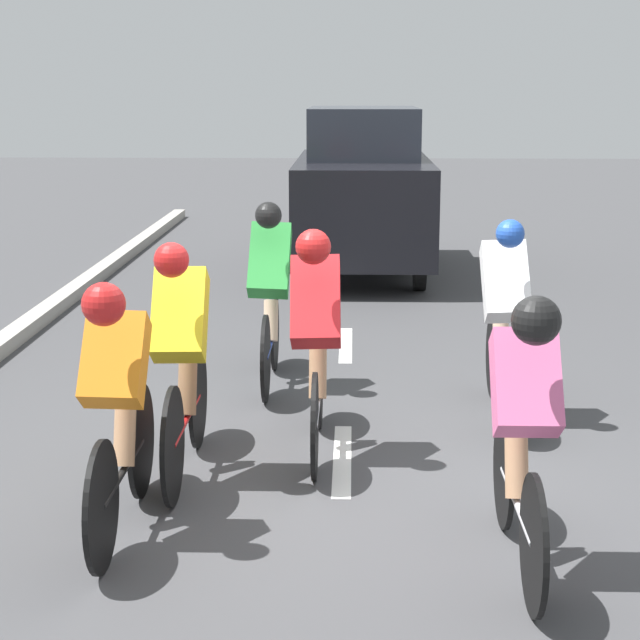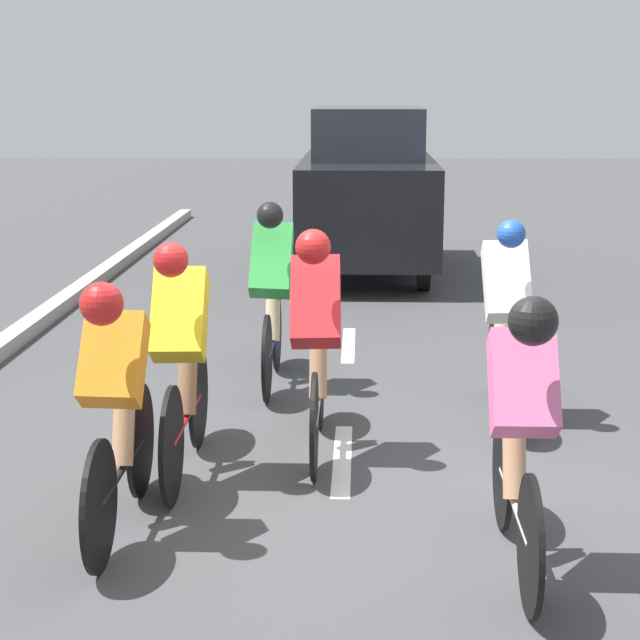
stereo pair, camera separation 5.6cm
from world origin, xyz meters
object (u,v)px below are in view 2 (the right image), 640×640
(cyclist_red, at_px, (316,336))
(cyclist_yellow, at_px, (182,356))
(cyclist_white, at_px, (505,316))
(cyclist_pink, at_px, (521,425))
(cyclist_orange, at_px, (116,402))
(cyclist_green, at_px, (272,291))
(support_car, at_px, (367,191))

(cyclist_red, xyz_separation_m, cyclist_yellow, (0.82, 0.44, -0.03))
(cyclist_white, height_order, cyclist_pink, cyclist_white)
(cyclist_white, bearing_deg, cyclist_orange, 42.85)
(cyclist_green, relative_size, cyclist_red, 0.97)
(cyclist_yellow, bearing_deg, cyclist_white, -149.31)
(cyclist_white, distance_m, cyclist_yellow, 2.52)
(cyclist_green, bearing_deg, cyclist_orange, 78.81)
(cyclist_orange, xyz_separation_m, support_car, (-1.39, -8.53, 0.31))
(support_car, bearing_deg, cyclist_orange, 80.76)
(cyclist_yellow, bearing_deg, support_car, -98.82)
(cyclist_green, distance_m, cyclist_white, 1.95)
(cyclist_red, distance_m, cyclist_orange, 1.70)
(cyclist_red, bearing_deg, cyclist_orange, 52.91)
(cyclist_green, height_order, cyclist_pink, cyclist_green)
(cyclist_green, bearing_deg, cyclist_white, 155.92)
(cyclist_orange, bearing_deg, support_car, -99.24)
(cyclist_orange, height_order, cyclist_pink, cyclist_pink)
(cyclist_red, xyz_separation_m, cyclist_white, (-1.35, -0.85, -0.03))
(cyclist_pink, bearing_deg, cyclist_orange, -10.41)
(cyclist_yellow, bearing_deg, cyclist_green, -100.52)
(cyclist_white, xyz_separation_m, cyclist_pink, (0.26, 2.59, 0.00))
(cyclist_white, bearing_deg, cyclist_red, 32.10)
(cyclist_green, distance_m, cyclist_yellow, 2.12)
(cyclist_white, bearing_deg, cyclist_yellow, 30.69)
(cyclist_orange, height_order, cyclist_yellow, cyclist_yellow)
(cyclist_orange, bearing_deg, cyclist_green, -101.19)
(cyclist_green, distance_m, cyclist_orange, 3.05)
(cyclist_orange, xyz_separation_m, cyclist_pink, (-2.11, 0.39, 0.02))
(cyclist_green, height_order, cyclist_white, cyclist_green)
(cyclist_red, bearing_deg, cyclist_white, -147.90)
(cyclist_green, height_order, cyclist_yellow, cyclist_green)
(cyclist_pink, relative_size, support_car, 0.43)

